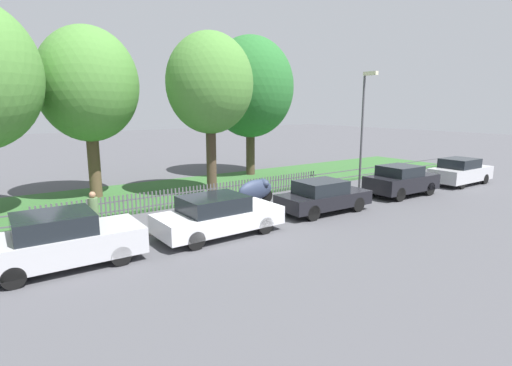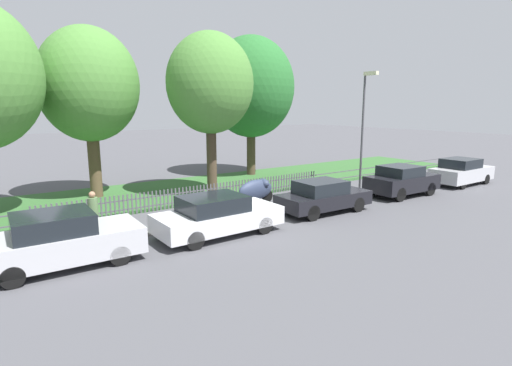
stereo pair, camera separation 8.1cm
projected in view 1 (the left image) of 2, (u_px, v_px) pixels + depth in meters
ground_plane at (239, 219)px, 15.61m from camera, size 120.00×120.00×0.00m
kerb_stone at (238, 217)px, 15.68m from camera, size 41.49×0.20×0.12m
grass_strip at (173, 191)px, 20.72m from camera, size 41.49×6.64×0.01m
park_fence at (202, 194)px, 17.99m from camera, size 41.49×0.05×0.87m
parked_car_black_saloon at (62, 240)px, 10.89m from camera, size 4.16×1.94×1.52m
parked_car_navy_estate at (218, 215)px, 13.55m from camera, size 4.36×1.91×1.39m
parked_car_red_compact at (323, 196)px, 16.51m from camera, size 4.06×1.80×1.35m
parked_car_white_van at (401, 180)px, 19.62m from camera, size 3.78×1.87×1.50m
parked_car_grey_coupe at (460, 171)px, 22.44m from camera, size 3.99×1.71×1.48m
covered_motorcycle at (256, 190)px, 17.82m from camera, size 1.98×0.77×1.14m
tree_behind_motorcycle at (88, 85)px, 18.44m from camera, size 4.58×4.58×7.97m
tree_mid_park at (210, 84)px, 19.02m from camera, size 4.17×4.17×7.82m
tree_far_left at (250, 88)px, 24.81m from camera, size 5.41×5.41×8.62m
pedestrian_near_fence at (94, 212)px, 13.16m from camera, size 0.40×0.40×1.60m
street_lamp at (364, 119)px, 19.79m from camera, size 0.20×0.79×5.99m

